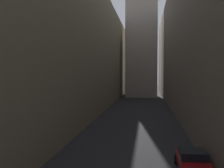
% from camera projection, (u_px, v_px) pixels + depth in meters
% --- Properties ---
extents(ground_plane, '(264.00, 264.00, 0.00)m').
position_uv_depth(ground_plane, '(137.00, 113.00, 44.22)').
color(ground_plane, '#232326').
extents(building_block_left, '(12.66, 108.00, 20.24)m').
position_uv_depth(building_block_left, '(68.00, 51.00, 47.30)').
color(building_block_left, gray).
rests_on(building_block_left, ground).
extents(building_block_right, '(13.85, 108.00, 22.04)m').
position_uv_depth(building_block_right, '(217.00, 43.00, 44.26)').
color(building_block_right, '#756B5B').
rests_on(building_block_right, ground).
extents(parked_car_right_far, '(2.02, 4.04, 1.35)m').
position_uv_depth(parked_car_right_far, '(193.00, 160.00, 17.79)').
color(parked_car_right_far, maroon).
rests_on(parked_car_right_far, ground).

